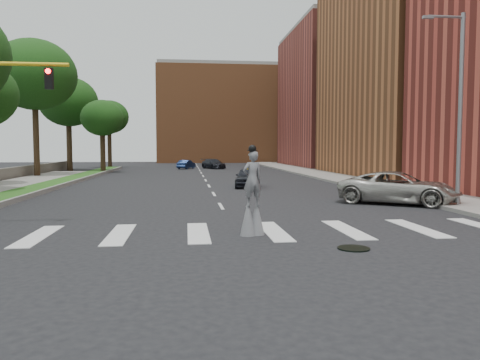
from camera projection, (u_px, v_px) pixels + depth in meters
ground_plane at (240, 238)px, 14.78m from camera, size 160.00×160.00×0.00m
grass_median at (48, 186)px, 33.28m from camera, size 2.00×60.00×0.25m
median_curb at (63, 185)px, 33.40m from camera, size 0.20×60.00×0.28m
sidewalk_right at (349, 179)px, 40.98m from camera, size 5.00×90.00×0.18m
manhole at (354, 248)px, 13.14m from camera, size 0.90×0.90×0.04m
building_mid at (426, 55)px, 46.19m from camera, size 16.00×22.00×24.00m
building_far at (344, 100)px, 70.11m from camera, size 16.00×22.00×20.00m
building_backdrop at (225, 116)px, 92.14m from camera, size 26.00×14.00×18.00m
streetlight at (459, 103)px, 21.63m from camera, size 2.05×0.20×9.00m
stilt_performer at (252, 199)px, 15.16m from camera, size 0.82×0.63×2.94m
suv_crossing at (399, 188)px, 23.61m from camera, size 6.39×5.57×1.64m
car_near at (248, 177)px, 33.59m from camera, size 2.40×4.41×1.42m
car_mid at (186, 164)px, 62.06m from camera, size 2.57×3.80×1.19m
car_far at (213, 164)px, 62.63m from camera, size 3.52×4.89×1.32m
tree_4 at (34, 75)px, 44.03m from camera, size 7.82×7.82×13.03m
tree_5 at (68, 100)px, 57.16m from camera, size 5.74×5.74×11.14m
tree_6 at (102, 118)px, 51.90m from camera, size 4.69×4.69×8.12m
tree_7 at (109, 117)px, 64.83m from camera, size 5.41×5.41×9.37m
tree_8 at (69, 102)px, 56.05m from camera, size 6.95×6.95×11.28m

